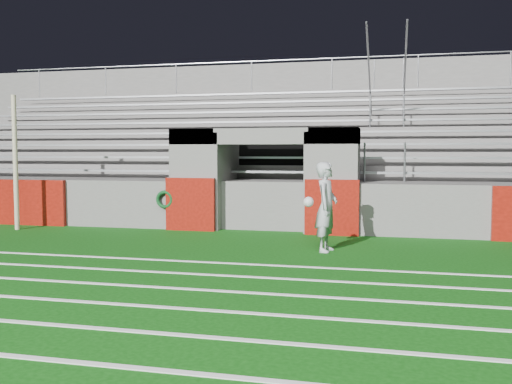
# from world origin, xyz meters

# --- Properties ---
(ground) EXTENTS (90.00, 90.00, 0.00)m
(ground) POSITION_xyz_m (0.00, 0.00, 0.00)
(ground) COLOR #0B450B
(ground) RESTS_ON ground
(field_post) EXTENTS (0.12, 0.12, 3.46)m
(field_post) POSITION_xyz_m (-6.24, 2.06, 1.73)
(field_post) COLOR #C3B791
(field_post) RESTS_ON ground
(field_markings) EXTENTS (28.00, 8.09, 0.01)m
(field_markings) POSITION_xyz_m (0.00, -5.00, 0.01)
(field_markings) COLOR white
(field_markings) RESTS_ON ground
(stadium_structure) EXTENTS (26.00, 8.48, 5.42)m
(stadium_structure) POSITION_xyz_m (0.00, 7.97, 1.49)
(stadium_structure) COLOR #5B5856
(stadium_structure) RESTS_ON ground
(goalkeeper_with_ball) EXTENTS (0.70, 0.71, 1.81)m
(goalkeeper_with_ball) POSITION_xyz_m (1.93, 0.68, 0.91)
(goalkeeper_with_ball) COLOR #A7ACB1
(goalkeeper_with_ball) RESTS_ON ground
(hose_coil) EXTENTS (0.48, 0.14, 0.49)m
(hose_coil) POSITION_xyz_m (-2.49, 2.93, 0.78)
(hose_coil) COLOR #0C4019
(hose_coil) RESTS_ON ground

